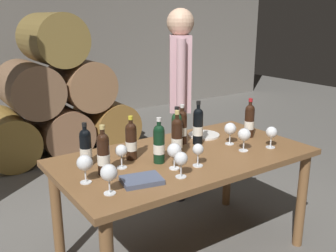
% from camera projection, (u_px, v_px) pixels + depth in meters
% --- Properties ---
extents(cellar_back_wall, '(10.00, 0.24, 2.80)m').
position_uv_depth(cellar_back_wall, '(17.00, 33.00, 5.71)').
color(cellar_back_wall, gray).
rests_on(cellar_back_wall, ground_plane).
extents(barrel_stack, '(1.86, 0.90, 1.69)m').
position_uv_depth(barrel_stack, '(57.00, 100.00, 4.64)').
color(barrel_stack, olive).
rests_on(barrel_stack, ground_plane).
extents(dining_table, '(1.70, 0.90, 0.76)m').
position_uv_depth(dining_table, '(185.00, 167.00, 2.58)').
color(dining_table, brown).
rests_on(dining_table, ground_plane).
extents(wine_bottle_0, '(0.07, 0.07, 0.29)m').
position_uv_depth(wine_bottle_0, '(159.00, 143.00, 2.38)').
color(wine_bottle_0, black).
rests_on(wine_bottle_0, dining_table).
extents(wine_bottle_1, '(0.07, 0.07, 0.29)m').
position_uv_depth(wine_bottle_1, '(131.00, 141.00, 2.44)').
color(wine_bottle_1, black).
rests_on(wine_bottle_1, dining_table).
extents(wine_bottle_2, '(0.07, 0.07, 0.31)m').
position_uv_depth(wine_bottle_2, '(177.00, 137.00, 2.47)').
color(wine_bottle_2, black).
rests_on(wine_bottle_2, dining_table).
extents(wine_bottle_3, '(0.07, 0.07, 0.30)m').
position_uv_depth(wine_bottle_3, '(104.00, 153.00, 2.20)').
color(wine_bottle_3, black).
rests_on(wine_bottle_3, dining_table).
extents(wine_bottle_4, '(0.07, 0.07, 0.29)m').
position_uv_depth(wine_bottle_4, '(182.00, 127.00, 2.75)').
color(wine_bottle_4, black).
rests_on(wine_bottle_4, dining_table).
extents(wine_bottle_5, '(0.07, 0.07, 0.30)m').
position_uv_depth(wine_bottle_5, '(249.00, 120.00, 2.89)').
color(wine_bottle_5, black).
rests_on(wine_bottle_5, dining_table).
extents(wine_bottle_6, '(0.07, 0.07, 0.27)m').
position_uv_depth(wine_bottle_6, '(86.00, 147.00, 2.33)').
color(wine_bottle_6, black).
rests_on(wine_bottle_6, dining_table).
extents(wine_bottle_7, '(0.07, 0.07, 0.32)m').
position_uv_depth(wine_bottle_7, '(198.00, 126.00, 2.73)').
color(wine_bottle_7, black).
rests_on(wine_bottle_7, dining_table).
extents(wine_bottle_8, '(0.07, 0.07, 0.30)m').
position_uv_depth(wine_bottle_8, '(177.00, 130.00, 2.65)').
color(wine_bottle_8, '#19381E').
rests_on(wine_bottle_8, dining_table).
extents(wine_glass_0, '(0.09, 0.09, 0.16)m').
position_uv_depth(wine_glass_0, '(109.00, 173.00, 1.96)').
color(wine_glass_0, white).
rests_on(wine_glass_0, dining_table).
extents(wine_glass_1, '(0.09, 0.09, 0.16)m').
position_uv_depth(wine_glass_1, '(230.00, 129.00, 2.73)').
color(wine_glass_1, white).
rests_on(wine_glass_1, dining_table).
extents(wine_glass_2, '(0.07, 0.07, 0.14)m').
position_uv_depth(wine_glass_2, '(198.00, 150.00, 2.33)').
color(wine_glass_2, white).
rests_on(wine_glass_2, dining_table).
extents(wine_glass_3, '(0.09, 0.09, 0.16)m').
position_uv_depth(wine_glass_3, '(174.00, 151.00, 2.28)').
color(wine_glass_3, white).
rests_on(wine_glass_3, dining_table).
extents(wine_glass_4, '(0.09, 0.09, 0.16)m').
position_uv_depth(wine_glass_4, '(244.00, 135.00, 2.59)').
color(wine_glass_4, white).
rests_on(wine_glass_4, dining_table).
extents(wine_glass_5, '(0.07, 0.07, 0.15)m').
position_uv_depth(wine_glass_5, '(121.00, 151.00, 2.30)').
color(wine_glass_5, white).
rests_on(wine_glass_5, dining_table).
extents(wine_glass_6, '(0.08, 0.08, 0.15)m').
position_uv_depth(wine_glass_6, '(181.00, 159.00, 2.16)').
color(wine_glass_6, white).
rests_on(wine_glass_6, dining_table).
extents(wine_glass_7, '(0.09, 0.09, 0.16)m').
position_uv_depth(wine_glass_7, '(85.00, 163.00, 2.09)').
color(wine_glass_7, white).
rests_on(wine_glass_7, dining_table).
extents(wine_glass_8, '(0.08, 0.08, 0.15)m').
position_uv_depth(wine_glass_8, '(272.00, 133.00, 2.66)').
color(wine_glass_8, white).
rests_on(wine_glass_8, dining_table).
extents(tasting_notebook, '(0.25, 0.20, 0.03)m').
position_uv_depth(tasting_notebook, '(142.00, 180.00, 2.12)').
color(tasting_notebook, '#4C5670').
rests_on(tasting_notebook, dining_table).
extents(serving_plate, '(0.24, 0.24, 0.01)m').
position_uv_depth(serving_plate, '(204.00, 135.00, 2.94)').
color(serving_plate, white).
rests_on(serving_plate, dining_table).
extents(sommelier_presenting, '(0.33, 0.43, 1.72)m').
position_uv_depth(sommelier_presenting, '(180.00, 88.00, 3.34)').
color(sommelier_presenting, '#383842').
rests_on(sommelier_presenting, ground_plane).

